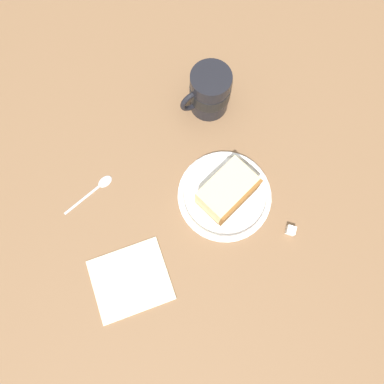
% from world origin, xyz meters
% --- Properties ---
extents(ground_plane, '(1.45, 1.45, 0.03)m').
position_xyz_m(ground_plane, '(0.00, 0.00, -0.02)').
color(ground_plane, brown).
extents(small_plate, '(0.18, 0.18, 0.02)m').
position_xyz_m(small_plate, '(-0.03, 0.05, 0.01)').
color(small_plate, white).
rests_on(small_plate, ground_plane).
extents(cake_slice, '(0.12, 0.11, 0.06)m').
position_xyz_m(cake_slice, '(-0.04, 0.05, 0.04)').
color(cake_slice, brown).
rests_on(cake_slice, small_plate).
extents(tea_mug, '(0.11, 0.08, 0.10)m').
position_xyz_m(tea_mug, '(-0.06, -0.15, 0.05)').
color(tea_mug, black).
rests_on(tea_mug, ground_plane).
extents(teaspoon, '(0.11, 0.06, 0.01)m').
position_xyz_m(teaspoon, '(0.20, -0.03, 0.00)').
color(teaspoon, silver).
rests_on(teaspoon, ground_plane).
extents(folded_napkin, '(0.15, 0.13, 0.01)m').
position_xyz_m(folded_napkin, '(0.18, 0.16, 0.00)').
color(folded_napkin, beige).
rests_on(folded_napkin, ground_plane).
extents(sugar_cube, '(0.02, 0.02, 0.02)m').
position_xyz_m(sugar_cube, '(-0.14, 0.15, 0.01)').
color(sugar_cube, white).
rests_on(sugar_cube, ground_plane).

